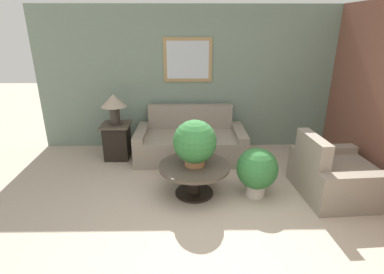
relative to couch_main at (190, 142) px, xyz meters
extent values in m
plane|color=tan|center=(0.41, -2.47, -0.28)|extent=(20.00, 20.00, 0.00)
cube|color=slate|center=(0.41, 0.59, 1.02)|extent=(6.46, 0.06, 2.60)
cube|color=#997A4C|center=(-0.04, 0.54, 1.38)|extent=(0.88, 0.03, 0.78)
cube|color=#B2BCC6|center=(-0.04, 0.53, 1.38)|extent=(0.76, 0.01, 0.66)
cube|color=brown|center=(2.67, -0.96, 1.02)|extent=(0.06, 5.03, 2.60)
cube|color=gray|center=(0.00, -0.05, -0.06)|extent=(1.55, 0.98, 0.44)
cube|color=gray|center=(0.00, 0.36, 0.38)|extent=(1.55, 0.16, 0.44)
cube|color=gray|center=(-0.86, -0.05, -0.01)|extent=(0.18, 0.98, 0.54)
cube|color=gray|center=(0.86, -0.05, -0.01)|extent=(0.18, 0.98, 0.54)
cube|color=gray|center=(2.03, -1.31, -0.06)|extent=(1.04, 0.80, 0.44)
cube|color=gray|center=(1.62, -1.34, 0.38)|extent=(0.21, 0.74, 0.44)
cube|color=gray|center=(2.07, -1.77, -0.01)|extent=(1.00, 0.25, 0.54)
cube|color=gray|center=(2.00, -0.86, -0.01)|extent=(1.00, 0.25, 0.54)
cylinder|color=black|center=(0.04, -1.28, -0.27)|extent=(0.54, 0.54, 0.03)
cylinder|color=black|center=(0.04, -1.28, -0.06)|extent=(0.18, 0.18, 0.38)
cylinder|color=#473D33|center=(0.04, -1.28, 0.14)|extent=(0.98, 0.98, 0.04)
cube|color=black|center=(-1.30, -0.01, 0.02)|extent=(0.42, 0.42, 0.60)
cube|color=#473D33|center=(-1.30, -0.01, 0.34)|extent=(0.49, 0.49, 0.03)
cylinder|color=#2D2823|center=(-1.30, -0.01, 0.37)|extent=(0.24, 0.24, 0.02)
cylinder|color=#2D2823|center=(-1.30, -0.01, 0.52)|extent=(0.17, 0.17, 0.29)
cone|color=gray|center=(-1.30, -0.01, 0.78)|extent=(0.44, 0.44, 0.21)
cylinder|color=#9E6B42|center=(0.05, -1.27, 0.23)|extent=(0.28, 0.28, 0.12)
sphere|color=#2D6B33|center=(0.05, -1.27, 0.51)|extent=(0.59, 0.59, 0.59)
cylinder|color=beige|center=(0.90, -1.34, -0.18)|extent=(0.26, 0.26, 0.21)
sphere|color=#2D6B33|center=(0.90, -1.34, 0.14)|extent=(0.57, 0.57, 0.57)
camera|label=1|loc=(-0.05, -4.99, 1.96)|focal=28.00mm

